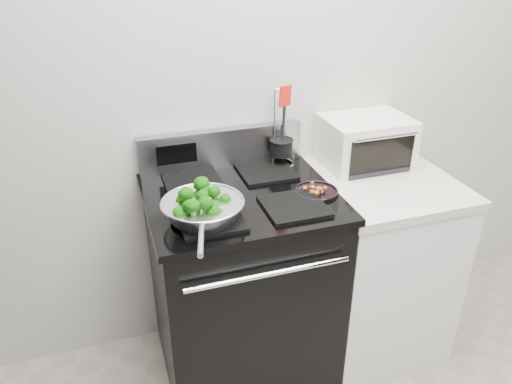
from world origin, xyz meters
name	(u,v)px	position (x,y,z in m)	size (l,w,h in m)	color
back_wall	(282,74)	(0.00, 1.75, 1.35)	(4.00, 0.02, 2.70)	beige
gas_range	(242,283)	(-0.30, 1.41, 0.49)	(0.79, 0.69, 1.13)	black
counter	(373,261)	(0.39, 1.41, 0.46)	(0.62, 0.68, 0.92)	white
skillet	(203,208)	(-0.49, 1.26, 1.00)	(0.32, 0.50, 0.07)	silver
broccoli_pile	(203,204)	(-0.49, 1.26, 1.02)	(0.25, 0.25, 0.09)	black
bacon_plate	(316,189)	(0.01, 1.33, 0.97)	(0.18, 0.18, 0.04)	black
utensil_holder	(281,151)	(-0.03, 1.64, 1.02)	(0.12, 0.12, 0.38)	silver
toaster_oven	(366,141)	(0.38, 1.59, 1.03)	(0.40, 0.31, 0.23)	silver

